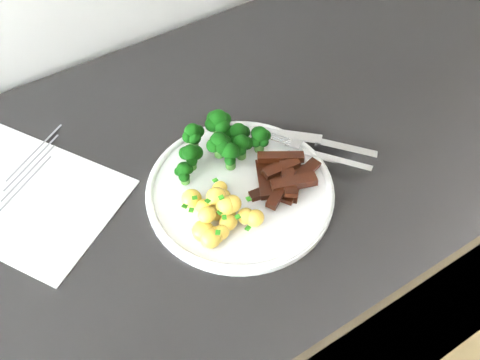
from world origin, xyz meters
The scene contains 8 objects.
counter centered at (0.04, 1.66, 0.47)m, with size 2.52×0.63×0.94m.
recipe_paper centered at (-0.18, 1.75, 0.95)m, with size 0.31×0.33×0.00m.
plate centered at (0.09, 1.59, 0.95)m, with size 0.27×0.27×0.02m.
broccoli centered at (0.10, 1.65, 0.99)m, with size 0.15×0.09×0.06m.
potatoes centered at (0.04, 1.56, 0.97)m, with size 0.10×0.11×0.04m.
beef_strips centered at (0.15, 1.56, 0.96)m, with size 0.12×0.09×0.03m.
fork centered at (0.22, 1.57, 0.96)m, with size 0.10×0.14×0.01m.
knife centered at (0.25, 1.59, 0.95)m, with size 0.15×0.16×0.02m.
Camera 1 is at (-0.16, 1.20, 1.56)m, focal length 39.93 mm.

